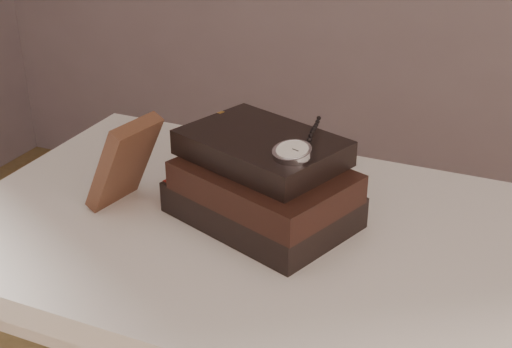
% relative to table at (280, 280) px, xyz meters
% --- Properties ---
extents(table, '(1.00, 0.60, 0.75)m').
position_rel_table_xyz_m(table, '(0.00, 0.00, 0.00)').
color(table, silver).
rests_on(table, ground).
extents(book_stack, '(0.31, 0.27, 0.13)m').
position_rel_table_xyz_m(book_stack, '(-0.04, 0.02, 0.15)').
color(book_stack, black).
rests_on(book_stack, table).
extents(journal, '(0.11, 0.11, 0.15)m').
position_rel_table_xyz_m(journal, '(-0.25, -0.03, 0.17)').
color(journal, '#3D2217').
rests_on(journal, table).
extents(pocket_watch, '(0.07, 0.16, 0.02)m').
position_rel_table_xyz_m(pocket_watch, '(0.02, -0.02, 0.23)').
color(pocket_watch, silver).
rests_on(pocket_watch, book_stack).
extents(eyeglasses, '(0.15, 0.16, 0.05)m').
position_rel_table_xyz_m(eyeglasses, '(-0.10, 0.13, 0.17)').
color(eyeglasses, silver).
rests_on(eyeglasses, book_stack).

